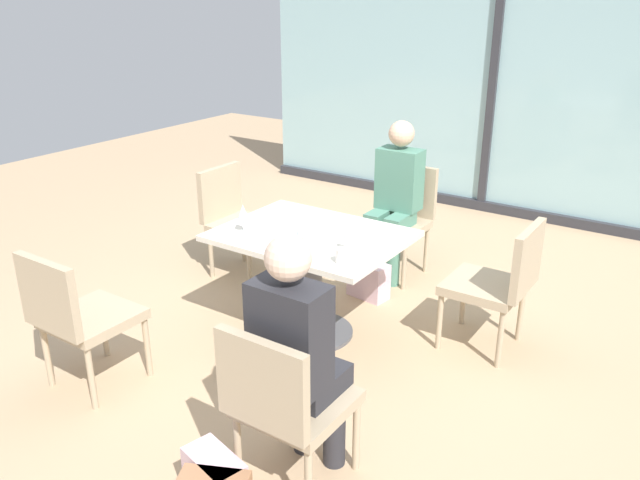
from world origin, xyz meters
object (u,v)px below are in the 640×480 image
object	(u,v)px
wine_glass_2	(302,228)
wine_glass_3	(243,213)
chair_near_window	(401,214)
cell_phone_on_table	(279,246)
chair_far_left	(235,215)
handbag_1	(369,280)
chair_far_right	(500,279)
person_near_window	(395,193)
chair_front_right	(284,400)
wine_glass_0	(290,235)
chair_front_left	(76,313)
dining_table_main	(311,261)
person_front_right	(298,349)
coffee_cup	(342,256)
wine_glass_1	(349,231)

from	to	relation	value
wine_glass_2	wine_glass_3	world-z (taller)	same
chair_near_window	wine_glass_3	xyz separation A→B (m)	(-0.37, -1.49, 0.37)
cell_phone_on_table	chair_far_left	bearing A→B (deg)	104.05
handbag_1	wine_glass_3	bearing A→B (deg)	-105.99
chair_near_window	chair_far_right	xyz separation A→B (m)	(1.09, -0.77, 0.00)
chair_far_right	person_near_window	xyz separation A→B (m)	(-1.09, 0.66, 0.20)
chair_far_left	wine_glass_2	world-z (taller)	wine_glass_2
chair_front_right	wine_glass_3	size ratio (longest dim) A/B	4.70
chair_far_left	wine_glass_0	distance (m)	1.54
chair_front_left	wine_glass_0	distance (m)	1.28
person_near_window	wine_glass_2	xyz separation A→B (m)	(0.10, -1.40, 0.16)
chair_far_left	wine_glass_2	bearing A→B (deg)	-31.86
dining_table_main	chair_near_window	distance (m)	1.27
chair_front_left	wine_glass_3	size ratio (longest dim) A/B	4.70
person_near_window	handbag_1	size ratio (longest dim) A/B	4.20
person_front_right	handbag_1	xyz separation A→B (m)	(-0.69, 1.85, -0.56)
wine_glass_0	handbag_1	distance (m)	1.30
dining_table_main	coffee_cup	size ratio (longest dim) A/B	12.99
chair_front_left	chair_far_left	world-z (taller)	same
chair_near_window	wine_glass_3	distance (m)	1.58
wine_glass_1	cell_phone_on_table	xyz separation A→B (m)	(-0.40, -0.16, -0.13)
chair_far_right	cell_phone_on_table	distance (m)	1.40
chair_front_right	chair_front_left	bearing A→B (deg)	180.00
chair_front_right	chair_front_left	world-z (taller)	same
person_near_window	person_front_right	bearing A→B (deg)	-72.52
dining_table_main	cell_phone_on_table	bearing A→B (deg)	-96.75
wine_glass_3	cell_phone_on_table	size ratio (longest dim) A/B	1.28
chair_front_left	person_near_window	xyz separation A→B (m)	(0.73, 2.42, 0.20)
chair_far_right	chair_far_left	bearing A→B (deg)	180.00
chair_far_right	wine_glass_3	world-z (taller)	wine_glass_3
chair_front_left	cell_phone_on_table	size ratio (longest dim) A/B	6.04
wine_glass_0	wine_glass_2	size ratio (longest dim) A/B	1.00
cell_phone_on_table	wine_glass_0	bearing A→B (deg)	-67.44
dining_table_main	person_near_window	bearing A→B (deg)	90.00
wine_glass_2	cell_phone_on_table	size ratio (longest dim) A/B	1.28
chair_far_right	wine_glass_1	size ratio (longest dim) A/B	4.70
person_front_right	person_near_window	xyz separation A→B (m)	(-0.73, 2.31, 0.00)
wine_glass_2	cell_phone_on_table	bearing A→B (deg)	-158.18
wine_glass_1	wine_glass_2	world-z (taller)	same
dining_table_main	chair_far_right	distance (m)	1.20
chair_front_right	person_front_right	xyz separation A→B (m)	(-0.00, 0.11, 0.20)
wine_glass_3	coffee_cup	xyz separation A→B (m)	(0.80, -0.07, -0.09)
chair_front_left	wine_glass_1	size ratio (longest dim) A/B	4.70
wine_glass_2	handbag_1	size ratio (longest dim) A/B	0.62
handbag_1	wine_glass_0	bearing A→B (deg)	-77.84
wine_glass_0	wine_glass_3	world-z (taller)	same
dining_table_main	chair_far_right	bearing A→B (deg)	24.59
dining_table_main	wine_glass_0	xyz separation A→B (m)	(0.11, -0.38, 0.32)
wine_glass_3	handbag_1	distance (m)	1.24
chair_far_left	person_near_window	world-z (taller)	person_near_window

